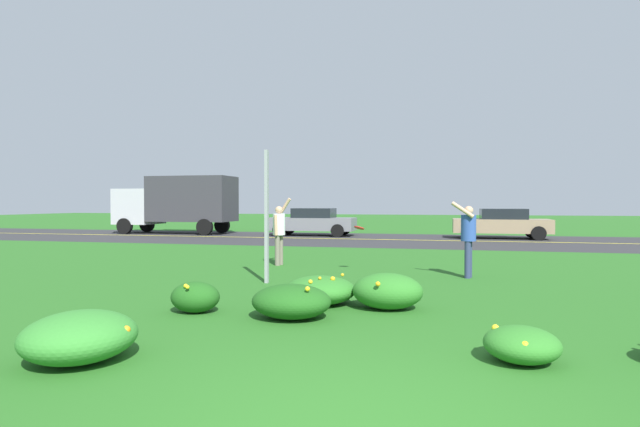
{
  "coord_description": "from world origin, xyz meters",
  "views": [
    {
      "loc": [
        0.62,
        -3.66,
        1.74
      ],
      "look_at": [
        -2.08,
        7.69,
        1.49
      ],
      "focal_mm": 28.25,
      "sensor_mm": 36.0,
      "label": 1
    }
  ],
  "objects_px": {
    "frisbee_red": "(359,228)",
    "box_truck_silver": "(178,202)",
    "person_thrower_white_shirt": "(279,230)",
    "car_tan_center_left": "(501,223)",
    "person_catcher_blue_shirt": "(468,235)",
    "car_gray_center_right": "(313,222)",
    "sign_post_near_path": "(267,217)"
  },
  "relations": [
    {
      "from": "sign_post_near_path",
      "to": "box_truck_silver",
      "type": "height_order",
      "value": "box_truck_silver"
    },
    {
      "from": "frisbee_red",
      "to": "car_tan_center_left",
      "type": "distance_m",
      "value": 14.03
    },
    {
      "from": "frisbee_red",
      "to": "person_thrower_white_shirt",
      "type": "bearing_deg",
      "value": 162.12
    },
    {
      "from": "person_thrower_white_shirt",
      "to": "frisbee_red",
      "type": "distance_m",
      "value": 2.5
    },
    {
      "from": "person_catcher_blue_shirt",
      "to": "frisbee_red",
      "type": "relative_size",
      "value": 6.47
    },
    {
      "from": "sign_post_near_path",
      "to": "box_truck_silver",
      "type": "distance_m",
      "value": 18.78
    },
    {
      "from": "box_truck_silver",
      "to": "car_gray_center_right",
      "type": "bearing_deg",
      "value": -0.0
    },
    {
      "from": "person_catcher_blue_shirt",
      "to": "car_tan_center_left",
      "type": "xyz_separation_m",
      "value": [
        2.27,
        13.59,
        -0.26
      ]
    },
    {
      "from": "car_gray_center_right",
      "to": "box_truck_silver",
      "type": "relative_size",
      "value": 0.67
    },
    {
      "from": "person_thrower_white_shirt",
      "to": "frisbee_red",
      "type": "xyz_separation_m",
      "value": [
        2.37,
        -0.77,
        0.11
      ]
    },
    {
      "from": "car_tan_center_left",
      "to": "box_truck_silver",
      "type": "distance_m",
      "value": 17.33
    },
    {
      "from": "person_catcher_blue_shirt",
      "to": "car_gray_center_right",
      "type": "xyz_separation_m",
      "value": [
        -7.18,
        13.59,
        -0.26
      ]
    },
    {
      "from": "frisbee_red",
      "to": "box_truck_silver",
      "type": "height_order",
      "value": "box_truck_silver"
    },
    {
      "from": "sign_post_near_path",
      "to": "frisbee_red",
      "type": "height_order",
      "value": "sign_post_near_path"
    },
    {
      "from": "car_tan_center_left",
      "to": "car_gray_center_right",
      "type": "relative_size",
      "value": 1.0
    },
    {
      "from": "person_thrower_white_shirt",
      "to": "box_truck_silver",
      "type": "distance_m",
      "value": 15.95
    },
    {
      "from": "sign_post_near_path",
      "to": "car_tan_center_left",
      "type": "xyz_separation_m",
      "value": [
        6.56,
        15.41,
        -0.7
      ]
    },
    {
      "from": "person_catcher_blue_shirt",
      "to": "car_tan_center_left",
      "type": "relative_size",
      "value": 0.39
    },
    {
      "from": "car_tan_center_left",
      "to": "sign_post_near_path",
      "type": "bearing_deg",
      "value": -113.06
    },
    {
      "from": "sign_post_near_path",
      "to": "person_catcher_blue_shirt",
      "type": "relative_size",
      "value": 1.63
    },
    {
      "from": "person_thrower_white_shirt",
      "to": "box_truck_silver",
      "type": "height_order",
      "value": "box_truck_silver"
    },
    {
      "from": "person_catcher_blue_shirt",
      "to": "car_gray_center_right",
      "type": "bearing_deg",
      "value": 117.84
    },
    {
      "from": "box_truck_silver",
      "to": "sign_post_near_path",
      "type": "bearing_deg",
      "value": -55.13
    },
    {
      "from": "sign_post_near_path",
      "to": "person_catcher_blue_shirt",
      "type": "bearing_deg",
      "value": 22.88
    },
    {
      "from": "frisbee_red",
      "to": "car_gray_center_right",
      "type": "xyz_separation_m",
      "value": [
        -4.55,
        13.14,
        -0.37
      ]
    },
    {
      "from": "sign_post_near_path",
      "to": "person_thrower_white_shirt",
      "type": "relative_size",
      "value": 1.53
    },
    {
      "from": "frisbee_red",
      "to": "box_truck_silver",
      "type": "xyz_separation_m",
      "value": [
        -12.4,
        13.14,
        0.7
      ]
    },
    {
      "from": "person_thrower_white_shirt",
      "to": "car_gray_center_right",
      "type": "height_order",
      "value": "person_thrower_white_shirt"
    },
    {
      "from": "sign_post_near_path",
      "to": "person_thrower_white_shirt",
      "type": "height_order",
      "value": "sign_post_near_path"
    },
    {
      "from": "car_tan_center_left",
      "to": "box_truck_silver",
      "type": "xyz_separation_m",
      "value": [
        -17.29,
        0.0,
        1.06
      ]
    },
    {
      "from": "person_thrower_white_shirt",
      "to": "car_tan_center_left",
      "type": "relative_size",
      "value": 0.42
    },
    {
      "from": "frisbee_red",
      "to": "car_gray_center_right",
      "type": "distance_m",
      "value": 13.91
    }
  ]
}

